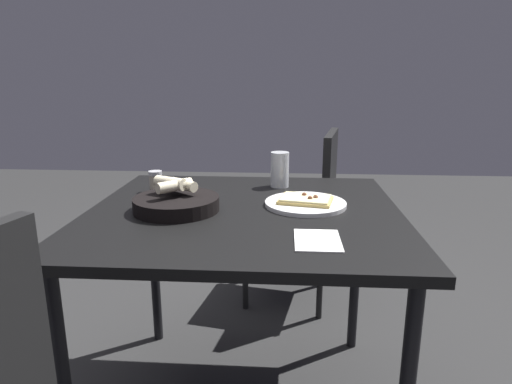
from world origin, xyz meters
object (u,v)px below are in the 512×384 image
at_px(beer_glass, 280,171).
at_px(pepper_shaker, 156,183).
at_px(bread_basket, 177,201).
at_px(chair_far, 306,207).
at_px(dining_table, 244,229).
at_px(pizza_plate, 306,203).

xyz_separation_m(beer_glass, pepper_shaker, (-0.11, 0.46, -0.02)).
relative_size(bread_basket, chair_far, 0.30).
relative_size(dining_table, beer_glass, 7.42).
bearing_deg(beer_glass, chair_far, -13.90).
xyz_separation_m(dining_table, pizza_plate, (0.05, -0.20, 0.08)).
xyz_separation_m(dining_table, pepper_shaker, (0.20, 0.35, 0.10)).
bearing_deg(chair_far, dining_table, 163.97).
xyz_separation_m(dining_table, chair_far, (0.84, -0.24, -0.17)).
bearing_deg(beer_glass, pizza_plate, -160.70).
bearing_deg(bread_basket, beer_glass, -44.00).
bearing_deg(pepper_shaker, beer_glass, -76.37).
height_order(dining_table, beer_glass, beer_glass).
bearing_deg(dining_table, pepper_shaker, 60.41).
bearing_deg(chair_far, bread_basket, 152.31).
bearing_deg(pizza_plate, bread_basket, 100.78).
bearing_deg(bread_basket, dining_table, -82.63).
relative_size(pepper_shaker, chair_far, 0.09).
bearing_deg(dining_table, chair_far, -16.03).
bearing_deg(pizza_plate, beer_glass, 19.30).
height_order(dining_table, chair_far, chair_far).
bearing_deg(beer_glass, dining_table, 160.38).
relative_size(dining_table, bread_basket, 3.67).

